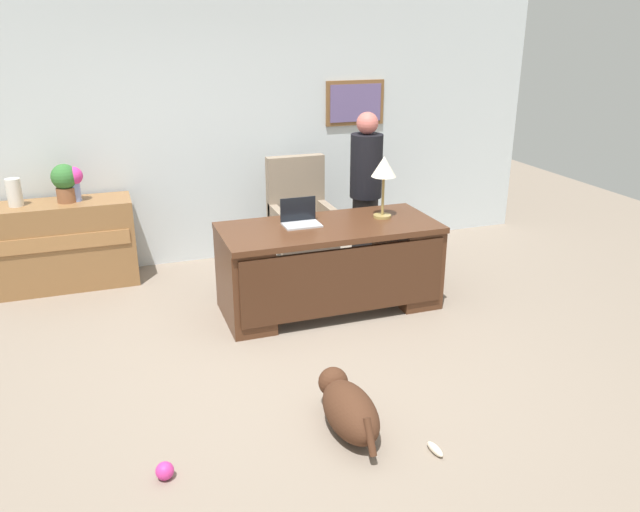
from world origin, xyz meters
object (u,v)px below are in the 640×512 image
at_px(armchair, 300,221).
at_px(vase_empty, 14,192).
at_px(laptop, 300,218).
at_px(dog_toy_bone, 435,449).
at_px(dog_toy_ball, 165,471).
at_px(vase_with_flowers, 74,180).
at_px(desk, 330,264).
at_px(dog_lying, 348,408).
at_px(credenza, 64,245).
at_px(desk_lamp, 384,170).
at_px(person_standing, 366,191).
at_px(potted_plant, 65,181).

bearing_deg(armchair, vase_empty, 173.76).
height_order(laptop, dog_toy_bone, laptop).
relative_size(laptop, dog_toy_ball, 3.05).
xyz_separation_m(vase_with_flowers, vase_empty, (-0.52, 0.00, -0.08)).
xyz_separation_m(laptop, vase_empty, (-2.35, 1.21, 0.13)).
distance_m(desk, dog_lying, 1.84).
bearing_deg(dog_toy_ball, credenza, 99.91).
distance_m(vase_with_flowers, dog_toy_bone, 4.12).
height_order(desk_lamp, dog_toy_ball, desk_lamp).
relative_size(laptop, vase_empty, 1.24).
height_order(credenza, dog_toy_bone, credenza).
bearing_deg(dog_toy_bone, desk, 86.89).
distance_m(person_standing, vase_with_flowers, 2.80).
bearing_deg(vase_with_flowers, potted_plant, 180.00).
height_order(desk, laptop, laptop).
bearing_deg(dog_toy_ball, laptop, 53.79).
xyz_separation_m(dog_lying, dog_toy_bone, (0.41, -0.40, -0.13)).
relative_size(dog_lying, dog_toy_ball, 7.38).
relative_size(armchair, laptop, 3.60).
relative_size(desk_lamp, dog_toy_ball, 5.29).
relative_size(person_standing, desk_lamp, 2.92).
relative_size(armchair, potted_plant, 3.20).
xyz_separation_m(desk_lamp, vase_empty, (-3.12, 1.26, -0.24)).
bearing_deg(credenza, vase_with_flowers, 0.44).
height_order(armchair, dog_toy_ball, armchair).
height_order(vase_with_flowers, dog_toy_bone, vase_with_flowers).
bearing_deg(desk, potted_plant, 147.83).
height_order(desk, dog_toy_bone, desk).
height_order(laptop, vase_with_flowers, vase_with_flowers).
bearing_deg(vase_with_flowers, vase_empty, 180.00).
distance_m(credenza, dog_toy_ball, 3.25).
xyz_separation_m(desk, laptop, (-0.23, 0.14, 0.41)).
height_order(desk, potted_plant, potted_plant).
xyz_separation_m(credenza, vase_with_flowers, (0.17, 0.00, 0.62)).
height_order(potted_plant, dog_toy_ball, potted_plant).
bearing_deg(dog_lying, armchair, 78.18).
distance_m(armchair, person_standing, 0.74).
height_order(person_standing, vase_with_flowers, person_standing).
xyz_separation_m(credenza, laptop, (2.00, -1.21, 0.41)).
height_order(dog_toy_ball, dog_toy_bone, dog_toy_ball).
relative_size(armchair, dog_toy_ball, 10.98).
distance_m(potted_plant, dog_toy_bone, 4.16).
relative_size(desk, dog_lying, 2.45).
bearing_deg(desk_lamp, desk, -170.52).
bearing_deg(desk, credenza, 148.85).
height_order(credenza, laptop, laptop).
xyz_separation_m(vase_empty, potted_plant, (0.44, 0.00, 0.07)).
bearing_deg(dog_lying, potted_plant, 117.70).
distance_m(laptop, potted_plant, 2.27).
distance_m(vase_with_flowers, dog_toy_ball, 3.35).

